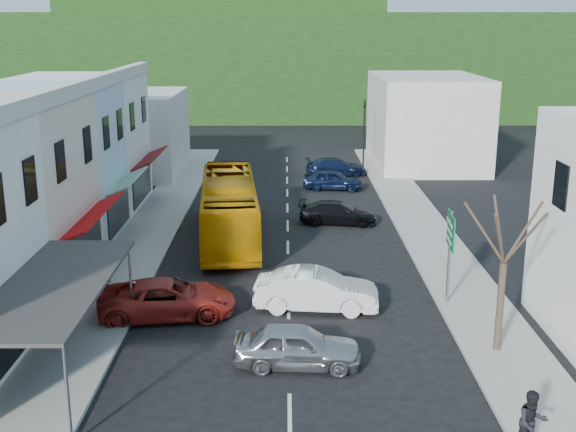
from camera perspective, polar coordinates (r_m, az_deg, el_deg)
The scene contains 19 objects.
ground at distance 29.16m, azimuth 0.04°, elevation -7.28°, with size 120.00×120.00×0.00m, color black.
sidewalk_left at distance 39.27m, azimuth -11.04°, elevation -1.47°, with size 3.00×52.00×0.15m, color gray.
sidewalk_right at distance 39.32m, azimuth 10.98°, elevation -1.45°, with size 3.00×52.00×0.15m, color gray.
shopfront_row at distance 35.00m, azimuth -20.93°, elevation 2.39°, with size 8.25×30.00×8.00m.
distant_block_left at distance 55.84m, azimuth -12.57°, elevation 6.44°, with size 8.00×10.00×6.00m, color #B7B2A8.
distant_block_right at distance 58.52m, azimuth 10.84°, elevation 7.42°, with size 8.00×12.00×7.00m, color #B7B2A8.
hillside at distance 92.15m, azimuth -1.06°, elevation 12.44°, with size 80.00×26.00×14.00m.
bus at distance 37.87m, azimuth -4.68°, elevation 0.46°, with size 2.50×11.60×3.10m, color orange.
car_silver at distance 24.29m, azimuth 0.77°, elevation -10.29°, with size 1.80×4.40×1.40m, color #A0A0A5.
car_white at distance 28.81m, azimuth 2.26°, elevation -6.08°, with size 1.80×4.40×1.40m, color silver.
car_red at distance 28.51m, azimuth -9.48°, elevation -6.52°, with size 1.90×4.60×1.40m, color maroon.
car_black_near at distance 40.87m, azimuth 3.96°, elevation 0.35°, with size 1.84×4.50×1.40m, color black.
car_navy_mid at distance 49.15m, azimuth 3.57°, elevation 2.89°, with size 1.80×4.40×1.40m, color black.
car_navy_far at distance 53.83m, azimuth 3.80°, elevation 3.97°, with size 1.84×4.50×1.40m, color black.
pedestrian_left at distance 29.71m, azimuth -14.20°, elevation -5.26°, with size 0.60×0.40×1.70m, color black.
pedestrian_right at distance 20.55m, azimuth 18.71°, elevation -15.28°, with size 0.70×0.44×1.70m, color black.
direction_sign at distance 29.46m, azimuth 12.61°, elevation -3.35°, with size 0.33×1.78×3.93m, color #0A602E, non-canonical shape.
street_tree at distance 25.28m, azimuth 16.67°, elevation -3.57°, with size 2.27×2.27×6.59m, color #3A2B20, non-canonical shape.
traffic_signal at distance 56.13m, azimuth 6.02°, elevation 6.41°, with size 0.76×1.16×5.31m, color black, non-canonical shape.
Camera 1 is at (-0.12, -26.95, 11.15)m, focal length 45.00 mm.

